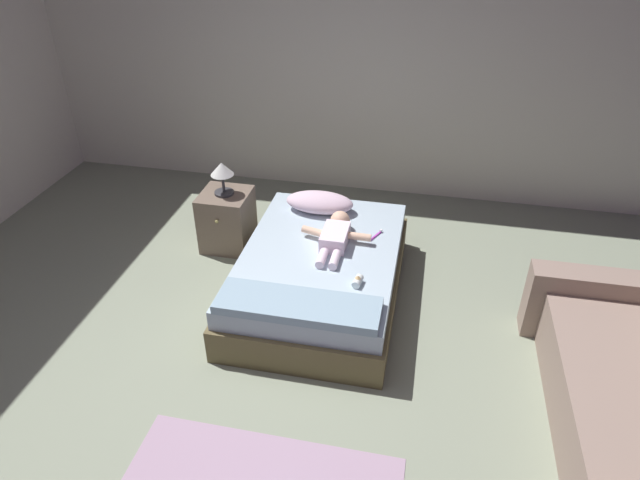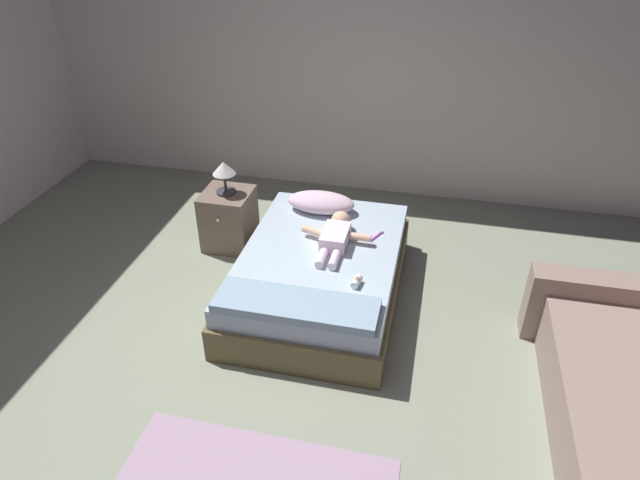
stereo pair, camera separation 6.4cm
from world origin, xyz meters
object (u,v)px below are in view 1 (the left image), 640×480
at_px(toothbrush, 376,235).
at_px(nightstand, 227,220).
at_px(baby, 336,235).
at_px(baby_bottle, 358,281).
at_px(pillow, 320,202).
at_px(lamp, 222,172).
at_px(bed, 320,274).

xyz_separation_m(toothbrush, nightstand, (-1.31, 0.23, -0.16)).
distance_m(baby, nightstand, 1.10).
xyz_separation_m(toothbrush, baby_bottle, (-0.05, -0.64, 0.02)).
bearing_deg(toothbrush, baby_bottle, -94.30).
height_order(toothbrush, nightstand, nightstand).
bearing_deg(pillow, baby, -63.60).
xyz_separation_m(lamp, baby_bottle, (1.26, -0.87, -0.27)).
bearing_deg(bed, nightstand, 150.20).
height_order(toothbrush, baby_bottle, baby_bottle).
distance_m(bed, baby, 0.32).
distance_m(pillow, baby, 0.49).
relative_size(baby, nightstand, 1.25).
distance_m(toothbrush, nightstand, 1.34).
bearing_deg(toothbrush, baby, -153.85).
xyz_separation_m(bed, baby_bottle, (0.33, -0.34, 0.24)).
relative_size(nightstand, lamp, 1.80).
height_order(baby, nightstand, baby).
distance_m(baby, lamp, 1.11).
distance_m(baby, baby_bottle, 0.55).
relative_size(pillow, baby, 0.87).
relative_size(pillow, lamp, 1.98).
bearing_deg(baby_bottle, nightstand, 145.26).
bearing_deg(baby_bottle, pillow, 116.24).
xyz_separation_m(toothbrush, lamp, (-1.31, 0.23, 0.29)).
distance_m(pillow, toothbrush, 0.59).
xyz_separation_m(pillow, baby, (0.22, -0.44, -0.02)).
bearing_deg(nightstand, bed, -29.80).
distance_m(bed, lamp, 1.18).
bearing_deg(bed, baby_bottle, -45.88).
relative_size(bed, baby_bottle, 15.62).
bearing_deg(baby, bed, -119.60).
xyz_separation_m(bed, toothbrush, (0.38, 0.30, 0.21)).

